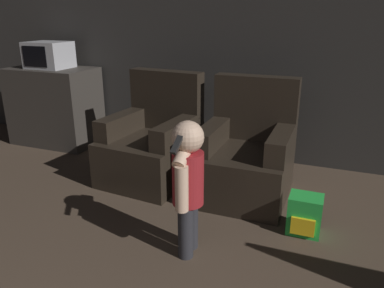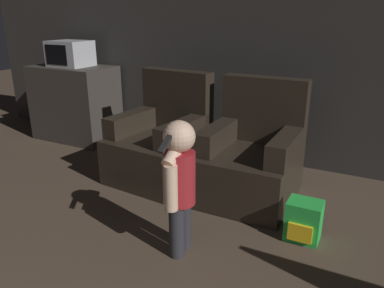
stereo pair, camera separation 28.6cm
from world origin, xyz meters
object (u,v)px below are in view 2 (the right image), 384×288
Objects in this scene: armchair_left at (161,143)px; armchair_right at (252,159)px; microwave at (70,54)px; person_toddler at (179,178)px; toy_backpack at (303,221)px.

armchair_left is 1.00× the size of armchair_right.
armchair_right is at bearing -11.75° from microwave.
armchair_right is 1.10× the size of person_toddler.
armchair_left is at bearing -18.13° from microwave.
toy_backpack is (0.57, -0.49, -0.20)m from armchair_right.
armchair_right reaches higher than toy_backpack.
armchair_right is 0.78m from toy_backpack.
person_toddler is 0.99m from toy_backpack.
person_toddler is (-0.14, -1.04, 0.21)m from armchair_right.
toy_backpack is 0.62× the size of microwave.
microwave is at bearing 168.06° from armchair_right.
microwave is (-2.56, 0.53, 0.74)m from armchair_right.
toy_backpack is at bearing -12.91° from armchair_left.
armchair_right is 3.46× the size of toy_backpack.
microwave reaches higher than armchair_left.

